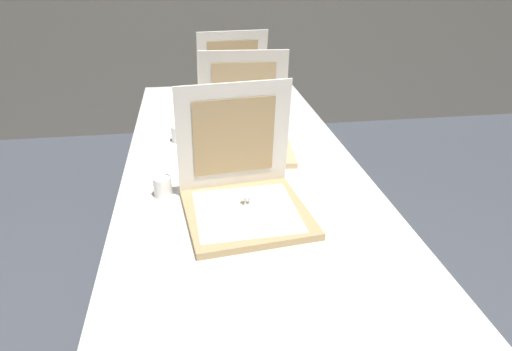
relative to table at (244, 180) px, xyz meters
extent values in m
cube|color=silver|center=(0.00, 0.00, 0.03)|extent=(0.88, 2.39, 0.03)
cylinder|color=#38383D|center=(-0.37, 1.13, -0.35)|extent=(0.04, 0.04, 0.73)
cylinder|color=#38383D|center=(0.37, 1.13, -0.35)|extent=(0.04, 0.04, 0.73)
cube|color=tan|center=(-0.03, -0.34, 0.06)|extent=(0.40, 0.40, 0.02)
cube|color=silver|center=(-0.03, -0.34, 0.07)|extent=(0.32, 0.32, 0.00)
cube|color=white|center=(-0.05, -0.18, 0.25)|extent=(0.36, 0.09, 0.36)
cube|color=tan|center=(-0.05, -0.18, 0.25)|extent=(0.26, 0.06, 0.26)
cylinder|color=white|center=(-0.03, -0.30, 0.10)|extent=(0.03, 0.03, 0.00)
cylinder|color=white|center=(-0.02, -0.30, 0.08)|extent=(0.00, 0.01, 0.03)
cylinder|color=white|center=(-0.03, -0.29, 0.08)|extent=(0.01, 0.01, 0.03)
cylinder|color=white|center=(-0.03, -0.31, 0.08)|extent=(0.01, 0.01, 0.03)
cube|color=tan|center=(0.03, 0.16, 0.06)|extent=(0.39, 0.39, 0.02)
cube|color=silver|center=(0.03, 0.16, 0.07)|extent=(0.35, 0.35, 0.00)
cube|color=white|center=(0.04, 0.32, 0.25)|extent=(0.36, 0.09, 0.36)
cube|color=tan|center=(0.04, 0.31, 0.25)|extent=(0.26, 0.06, 0.26)
cube|color=#E0B266|center=(0.02, 0.18, 0.08)|extent=(0.09, 0.14, 0.01)
cube|color=tan|center=(0.00, 0.24, 0.08)|extent=(0.07, 0.04, 0.02)
sphere|color=orange|center=(0.01, 0.20, 0.08)|extent=(0.02, 0.02, 0.02)
sphere|color=orange|center=(0.01, 0.16, 0.08)|extent=(0.02, 0.02, 0.02)
cube|color=tan|center=(0.06, 0.68, 0.06)|extent=(0.39, 0.39, 0.02)
cube|color=silver|center=(0.06, 0.68, 0.07)|extent=(0.33, 0.33, 0.00)
cube|color=white|center=(0.05, 0.83, 0.24)|extent=(0.37, 0.11, 0.35)
cube|color=tan|center=(0.05, 0.82, 0.25)|extent=(0.26, 0.08, 0.25)
cylinder|color=white|center=(-0.29, -0.16, 0.08)|extent=(0.06, 0.06, 0.07)
cylinder|color=white|center=(-0.24, 0.31, 0.08)|extent=(0.06, 0.06, 0.07)
cube|color=white|center=(0.01, -0.86, 0.05)|extent=(0.19, 0.19, 0.00)
camera|label=1|loc=(-0.18, -1.50, 0.77)|focal=31.78mm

